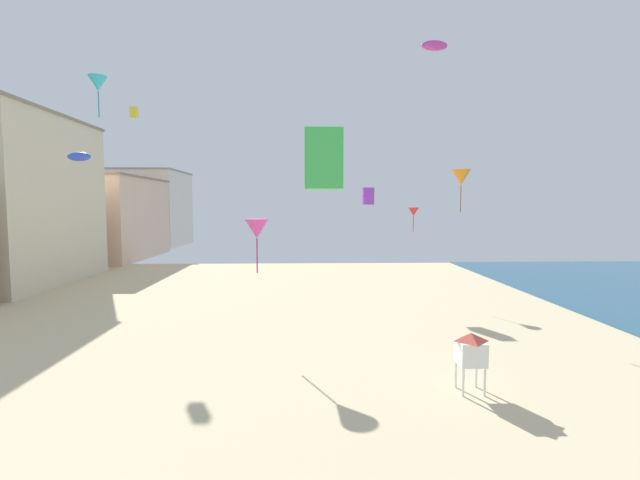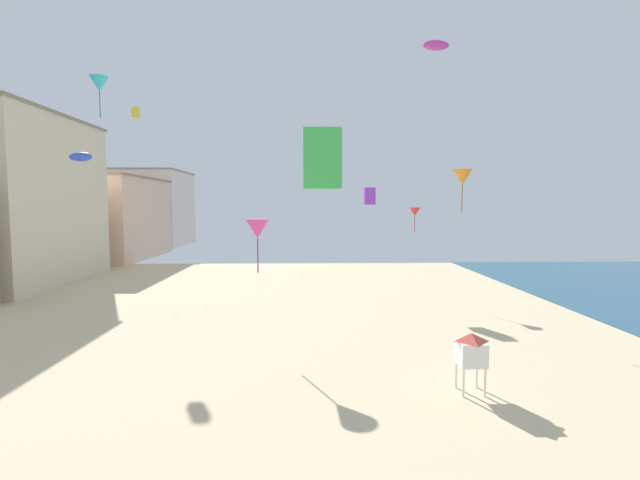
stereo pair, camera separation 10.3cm
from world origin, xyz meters
TOP-DOWN VIEW (x-y plane):
  - boardwalk_hotel_far at (-29.24, 66.91)m, footprint 16.14×20.18m
  - boardwalk_hotel_distant at (-29.24, 88.40)m, footprint 14.18×16.27m
  - lifeguard_stand at (9.50, 17.98)m, footprint 1.10×1.10m
  - kite_red_delta at (12.02, 38.51)m, footprint 0.94×0.94m
  - kite_cyan_delta at (-8.81, 24.90)m, footprint 0.98×0.98m
  - kite_green_box at (3.04, 12.55)m, footprint 1.05×1.05m
  - kite_blue_parafoil at (-10.37, 25.67)m, footprint 1.32×0.37m
  - kite_orange_delta at (13.73, 31.55)m, footprint 1.35×1.35m
  - kite_magenta_parafoil_2 at (13.55, 38.34)m, footprint 2.25×0.62m
  - kite_purple_box at (8.02, 38.77)m, footprint 0.95×0.95m
  - kite_magenta_delta at (-0.33, 25.59)m, footprint 1.38×1.38m
  - kite_yellow_box at (-12.40, 39.24)m, footprint 0.56×0.56m

SIDE VIEW (x-z plane):
  - lifeguard_stand at x=9.50m, z-range 0.56..3.11m
  - boardwalk_hotel_far at x=-29.24m, z-range 0.01..12.24m
  - kite_magenta_delta at x=-0.33m, z-range 4.99..8.13m
  - kite_red_delta at x=12.02m, z-range 6.31..8.44m
  - boardwalk_hotel_distant at x=-29.24m, z-range 0.01..14.84m
  - kite_purple_box at x=8.02m, z-range 8.02..9.51m
  - kite_green_box at x=3.04m, z-range 8.36..10.01m
  - kite_orange_delta at x=13.73m, z-range 8.42..11.48m
  - kite_blue_parafoil at x=-10.37m, z-range 10.43..10.95m
  - kite_cyan_delta at x=-8.81m, z-range 13.44..15.67m
  - kite_yellow_box at x=-12.40m, z-range 15.57..16.45m
  - kite_magenta_parafoil_2 at x=13.55m, z-range 21.16..22.04m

